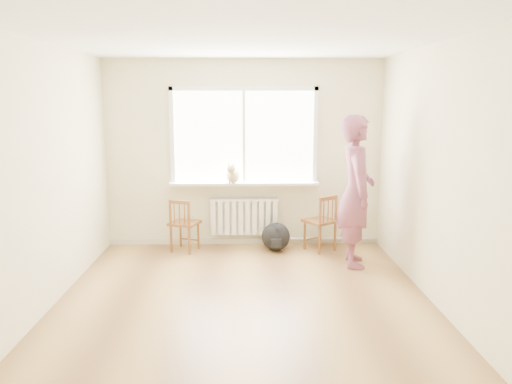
{
  "coord_description": "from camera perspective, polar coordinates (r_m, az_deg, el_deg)",
  "views": [
    {
      "loc": [
        0.02,
        -4.98,
        2.11
      ],
      "look_at": [
        0.15,
        1.2,
        0.98
      ],
      "focal_mm": 35.0,
      "sensor_mm": 36.0,
      "label": 1
    }
  ],
  "objects": [
    {
      "name": "person",
      "position": [
        6.49,
        11.35,
        0.07
      ],
      "size": [
        0.51,
        0.74,
        1.94
      ],
      "primitive_type": "imported",
      "rotation": [
        0.0,
        0.0,
        1.5
      ],
      "color": "#C7427C",
      "rests_on": "floor"
    },
    {
      "name": "chair_right",
      "position": [
        7.13,
        7.59,
        -3.52
      ],
      "size": [
        0.55,
        0.54,
        0.81
      ],
      "rotation": [
        0.0,
        0.0,
        3.75
      ],
      "color": "brown",
      "rests_on": "floor"
    },
    {
      "name": "baseboard",
      "position": [
        7.51,
        -1.34,
        -5.62
      ],
      "size": [
        4.0,
        0.03,
        0.08
      ],
      "primitive_type": "cube",
      "color": "beige",
      "rests_on": "ground"
    },
    {
      "name": "chair_left",
      "position": [
        7.11,
        -8.33,
        -3.76
      ],
      "size": [
        0.48,
        0.47,
        0.76
      ],
      "rotation": [
        0.0,
        0.0,
        2.79
      ],
      "color": "brown",
      "rests_on": "floor"
    },
    {
      "name": "ceiling",
      "position": [
        5.02,
        -1.5,
        17.15
      ],
      "size": [
        4.5,
        4.5,
        0.0
      ],
      "primitive_type": "plane",
      "rotation": [
        3.14,
        0.0,
        0.0
      ],
      "color": "white",
      "rests_on": "back_wall"
    },
    {
      "name": "back_wall",
      "position": [
        7.27,
        -1.38,
        4.39
      ],
      "size": [
        4.0,
        0.01,
        2.7
      ],
      "primitive_type": "cube",
      "color": "beige",
      "rests_on": "ground"
    },
    {
      "name": "heating_pipe",
      "position": [
        7.55,
        8.23,
        -5.31
      ],
      "size": [
        1.4,
        0.04,
        0.04
      ],
      "primitive_type": "cylinder",
      "rotation": [
        0.0,
        1.57,
        0.0
      ],
      "color": "silver",
      "rests_on": "back_wall"
    },
    {
      "name": "backpack",
      "position": [
        7.14,
        2.28,
        -5.12
      ],
      "size": [
        0.43,
        0.34,
        0.41
      ],
      "primitive_type": "ellipsoid",
      "rotation": [
        0.0,
        0.0,
        -0.09
      ],
      "color": "black",
      "rests_on": "floor"
    },
    {
      "name": "radiator",
      "position": [
        7.33,
        -1.35,
        -2.78
      ],
      "size": [
        1.0,
        0.12,
        0.55
      ],
      "color": "white",
      "rests_on": "back_wall"
    },
    {
      "name": "floor",
      "position": [
        5.41,
        -1.37,
        -12.57
      ],
      "size": [
        4.5,
        4.5,
        0.0
      ],
      "primitive_type": "plane",
      "color": "#AA8045",
      "rests_on": "ground"
    },
    {
      "name": "cat",
      "position": [
        7.11,
        -2.66,
        2.01
      ],
      "size": [
        0.25,
        0.46,
        0.31
      ],
      "rotation": [
        0.0,
        0.0,
        -0.16
      ],
      "color": "beige",
      "rests_on": "windowsill"
    },
    {
      "name": "windowsill",
      "position": [
        7.22,
        -1.37,
        0.98
      ],
      "size": [
        2.15,
        0.22,
        0.04
      ],
      "primitive_type": "cube",
      "color": "white",
      "rests_on": "back_wall"
    },
    {
      "name": "window",
      "position": [
        7.22,
        -1.39,
        6.83
      ],
      "size": [
        2.12,
        0.05,
        1.42
      ],
      "color": "white",
      "rests_on": "back_wall"
    }
  ]
}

